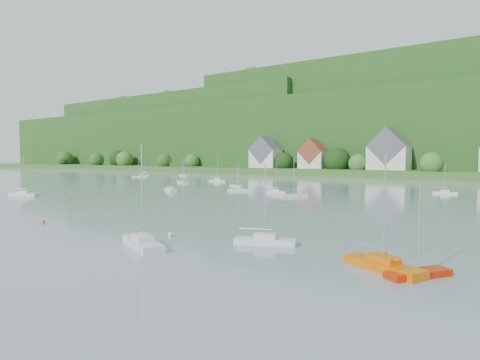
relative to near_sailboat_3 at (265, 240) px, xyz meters
The scene contains 15 objects.
far_shore_strip 159.51m from the near_sailboat_3, 101.36° to the left, with size 600.00×60.00×3.00m, color #2C5821.
forested_ridge 228.19m from the near_sailboat_3, 97.85° to the left, with size 620.00×181.22×69.89m.
village_building_0 167.66m from the near_sailboat_3, 121.08° to the left, with size 14.00×10.40×16.00m.
village_building_1 158.05m from the near_sailboat_3, 112.91° to the left, with size 12.00×9.36×14.00m.
village_building_2 147.11m from the near_sailboat_3, 100.37° to the left, with size 16.00×11.44×18.00m.
near_sailboat_3 is the anchor object (origin of this frame).
near_sailboat_4 11.62m from the near_sailboat_3, 139.24° to the right, with size 7.37×4.96×9.74m.
near_sailboat_5 12.29m from the near_sailboat_3, 12.96° to the right, with size 6.60×4.48×8.73m.
near_sailboat_6 69.84m from the near_sailboat_3, 169.61° to the left, with size 6.83×4.08×8.92m.
near_sailboat_7 14.77m from the near_sailboat_3, 12.00° to the right, with size 4.01×4.87×6.72m.
mooring_buoy_0 30.55m from the near_sailboat_3, behind, with size 0.46×0.46×0.46m, color #DA4918.
mooring_buoy_2 10.91m from the near_sailboat_3, 16.72° to the left, with size 0.44×0.44×0.44m, color #DA4918.
mooring_buoy_3 54.03m from the near_sailboat_3, 166.09° to the left, with size 0.44×0.44×0.44m, color #DA4918.
mooring_buoy_4 10.87m from the near_sailboat_3, 169.09° to the right, with size 0.50×0.50×0.50m, color silver.
far_sailboat_cluster 76.41m from the near_sailboat_3, 107.80° to the left, with size 188.65×65.43×8.71m.
Camera 1 is at (51.70, 10.04, 8.48)m, focal length 30.64 mm.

